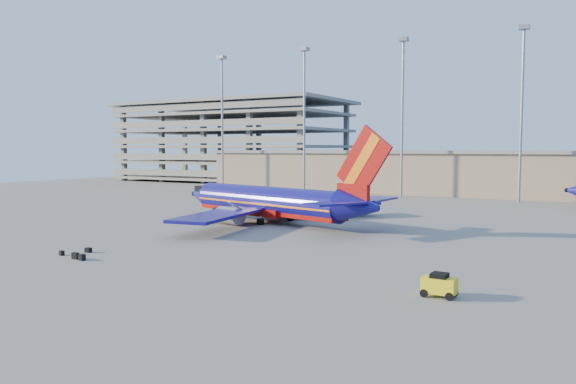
{
  "coord_description": "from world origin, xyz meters",
  "views": [
    {
      "loc": [
        27.46,
        -52.54,
        8.83
      ],
      "look_at": [
        -3.52,
        1.81,
        4.0
      ],
      "focal_mm": 35.0,
      "sensor_mm": 36.0,
      "label": 1
    }
  ],
  "objects": [
    {
      "name": "aircraft_main",
      "position": [
        -7.24,
        4.49,
        2.41
      ],
      "size": [
        32.54,
        30.87,
        11.27
      ],
      "rotation": [
        0.0,
        0.0,
        -0.27
      ],
      "color": "navy",
      "rests_on": "ground"
    },
    {
      "name": "luggage_pile",
      "position": [
        -9.86,
        -21.7,
        0.23
      ],
      "size": [
        3.69,
        3.05,
        0.53
      ],
      "color": "black",
      "rests_on": "ground"
    },
    {
      "name": "ground",
      "position": [
        0.0,
        0.0,
        0.0
      ],
      "size": [
        220.0,
        220.0,
        0.0
      ],
      "primitive_type": "plane",
      "color": "slate",
      "rests_on": "ground"
    },
    {
      "name": "light_mast_row",
      "position": [
        5.0,
        46.0,
        17.55
      ],
      "size": [
        101.6,
        1.6,
        28.65
      ],
      "color": "gray",
      "rests_on": "ground"
    },
    {
      "name": "terminal_building",
      "position": [
        10.0,
        58.0,
        4.32
      ],
      "size": [
        122.0,
        16.0,
        8.5
      ],
      "color": "gray",
      "rests_on": "ground"
    },
    {
      "name": "baggage_tug",
      "position": [
        19.01,
        -19.49,
        0.75
      ],
      "size": [
        2.03,
        1.26,
        1.44
      ],
      "rotation": [
        0.0,
        0.0,
        -0.02
      ],
      "color": "yellow",
      "rests_on": "ground"
    },
    {
      "name": "parking_garage",
      "position": [
        -62.0,
        74.05,
        11.73
      ],
      "size": [
        62.0,
        32.0,
        21.4
      ],
      "color": "slate",
      "rests_on": "ground"
    }
  ]
}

